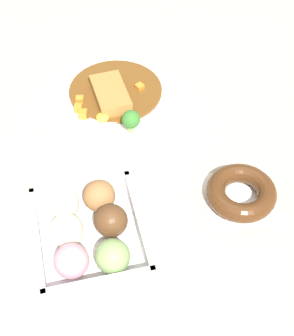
% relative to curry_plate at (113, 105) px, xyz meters
% --- Properties ---
extents(ground_plane, '(1.60, 1.60, 0.00)m').
position_rel_curry_plate_xyz_m(ground_plane, '(-0.17, -0.01, -0.01)').
color(ground_plane, '#B2A893').
extents(curry_plate, '(0.29, 0.29, 0.06)m').
position_rel_curry_plate_xyz_m(curry_plate, '(0.00, 0.00, 0.00)').
color(curry_plate, white).
rests_on(curry_plate, ground_plane).
extents(donut_box, '(0.19, 0.17, 0.07)m').
position_rel_curry_plate_xyz_m(donut_box, '(-0.29, 0.09, 0.02)').
color(donut_box, white).
rests_on(donut_box, ground_plane).
extents(chocolate_ring_donut, '(0.14, 0.14, 0.03)m').
position_rel_curry_plate_xyz_m(chocolate_ring_donut, '(-0.27, -0.17, 0.00)').
color(chocolate_ring_donut, white).
rests_on(chocolate_ring_donut, ground_plane).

